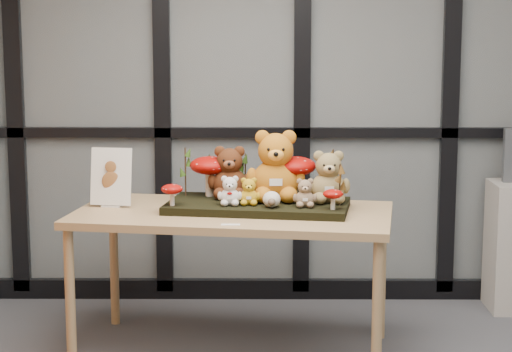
{
  "coord_description": "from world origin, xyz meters",
  "views": [
    {
      "loc": [
        -0.7,
        -3.16,
        1.71
      ],
      "look_at": [
        -0.72,
        1.46,
        0.95
      ],
      "focal_mm": 65.0,
      "sensor_mm": 36.0,
      "label": 1
    }
  ],
  "objects_px": {
    "display_table": "(233,224)",
    "mushroom_front_left": "(172,194)",
    "bear_small_yellow": "(249,190)",
    "plush_cream_hedgehog": "(272,199)",
    "diorama_tray": "(258,206)",
    "bear_pooh_yellow": "(276,162)",
    "bear_beige_small": "(305,191)",
    "sign_holder": "(111,179)",
    "bear_tan_back": "(328,174)",
    "bear_white_bow": "(230,189)",
    "mushroom_back_right": "(295,175)",
    "bear_brown_medium": "(230,169)",
    "mushroom_back_left": "(210,174)",
    "mushroom_front_right": "(333,198)"
  },
  "relations": [
    {
      "from": "display_table",
      "to": "mushroom_front_left",
      "type": "xyz_separation_m",
      "value": [
        -0.31,
        -0.05,
        0.17
      ]
    },
    {
      "from": "bear_small_yellow",
      "to": "plush_cream_hedgehog",
      "type": "distance_m",
      "value": 0.14
    },
    {
      "from": "diorama_tray",
      "to": "bear_pooh_yellow",
      "type": "distance_m",
      "value": 0.25
    },
    {
      "from": "bear_beige_small",
      "to": "sign_holder",
      "type": "height_order",
      "value": "sign_holder"
    },
    {
      "from": "bear_tan_back",
      "to": "mushroom_front_left",
      "type": "xyz_separation_m",
      "value": [
        -0.8,
        -0.1,
        -0.09
      ]
    },
    {
      "from": "display_table",
      "to": "sign_holder",
      "type": "height_order",
      "value": "sign_holder"
    },
    {
      "from": "bear_white_bow",
      "to": "mushroom_back_right",
      "type": "bearing_deg",
      "value": 37.37
    },
    {
      "from": "bear_brown_medium",
      "to": "bear_white_bow",
      "type": "distance_m",
      "value": 0.22
    },
    {
      "from": "bear_small_yellow",
      "to": "mushroom_back_right",
      "type": "height_order",
      "value": "mushroom_back_right"
    },
    {
      "from": "mushroom_back_left",
      "to": "bear_small_yellow",
      "type": "bearing_deg",
      "value": -48.38
    },
    {
      "from": "display_table",
      "to": "mushroom_front_right",
      "type": "relative_size",
      "value": 15.3
    },
    {
      "from": "bear_beige_small",
      "to": "sign_holder",
      "type": "relative_size",
      "value": 0.51
    },
    {
      "from": "bear_tan_back",
      "to": "bear_white_bow",
      "type": "bearing_deg",
      "value": -161.3
    },
    {
      "from": "diorama_tray",
      "to": "mushroom_front_left",
      "type": "distance_m",
      "value": 0.45
    },
    {
      "from": "bear_tan_back",
      "to": "mushroom_back_right",
      "type": "relative_size",
      "value": 1.19
    },
    {
      "from": "mushroom_back_right",
      "to": "mushroom_back_left",
      "type": "bearing_deg",
      "value": 171.58
    },
    {
      "from": "mushroom_front_right",
      "to": "bear_tan_back",
      "type": "bearing_deg",
      "value": 92.65
    },
    {
      "from": "display_table",
      "to": "mushroom_front_right",
      "type": "bearing_deg",
      "value": -7.88
    },
    {
      "from": "bear_brown_medium",
      "to": "mushroom_back_left",
      "type": "bearing_deg",
      "value": 168.56
    },
    {
      "from": "diorama_tray",
      "to": "plush_cream_hedgehog",
      "type": "distance_m",
      "value": 0.17
    },
    {
      "from": "bear_pooh_yellow",
      "to": "bear_tan_back",
      "type": "xyz_separation_m",
      "value": [
        0.27,
        -0.06,
        -0.05
      ]
    },
    {
      "from": "bear_small_yellow",
      "to": "sign_holder",
      "type": "height_order",
      "value": "sign_holder"
    },
    {
      "from": "plush_cream_hedgehog",
      "to": "bear_beige_small",
      "type": "bearing_deg",
      "value": 14.22
    },
    {
      "from": "bear_white_bow",
      "to": "sign_holder",
      "type": "relative_size",
      "value": 0.53
    },
    {
      "from": "sign_holder",
      "to": "display_table",
      "type": "bearing_deg",
      "value": -1.9
    },
    {
      "from": "mushroom_back_right",
      "to": "mushroom_front_right",
      "type": "bearing_deg",
      "value": -58.85
    },
    {
      "from": "bear_pooh_yellow",
      "to": "mushroom_back_left",
      "type": "height_order",
      "value": "bear_pooh_yellow"
    },
    {
      "from": "bear_tan_back",
      "to": "bear_brown_medium",
      "type": "bearing_deg",
      "value": 175.48
    },
    {
      "from": "plush_cream_hedgehog",
      "to": "mushroom_back_left",
      "type": "bearing_deg",
      "value": 145.65
    },
    {
      "from": "display_table",
      "to": "mushroom_back_left",
      "type": "relative_size",
      "value": 7.28
    },
    {
      "from": "bear_tan_back",
      "to": "mushroom_front_left",
      "type": "bearing_deg",
      "value": -163.71
    },
    {
      "from": "mushroom_back_right",
      "to": "display_table",
      "type": "bearing_deg",
      "value": -155.94
    },
    {
      "from": "bear_pooh_yellow",
      "to": "bear_white_bow",
      "type": "distance_m",
      "value": 0.3
    },
    {
      "from": "bear_beige_small",
      "to": "mushroom_back_right",
      "type": "xyz_separation_m",
      "value": [
        -0.04,
        0.22,
        0.04
      ]
    },
    {
      "from": "diorama_tray",
      "to": "mushroom_front_left",
      "type": "height_order",
      "value": "mushroom_front_left"
    },
    {
      "from": "bear_tan_back",
      "to": "sign_holder",
      "type": "relative_size",
      "value": 0.95
    },
    {
      "from": "bear_brown_medium",
      "to": "sign_holder",
      "type": "bearing_deg",
      "value": -166.27
    },
    {
      "from": "bear_beige_small",
      "to": "mushroom_front_left",
      "type": "bearing_deg",
      "value": -173.3
    },
    {
      "from": "mushroom_back_right",
      "to": "bear_pooh_yellow",
      "type": "bearing_deg",
      "value": -158.85
    },
    {
      "from": "mushroom_front_left",
      "to": "sign_holder",
      "type": "xyz_separation_m",
      "value": [
        -0.34,
        0.17,
        0.04
      ]
    },
    {
      "from": "bear_pooh_yellow",
      "to": "mushroom_front_right",
      "type": "relative_size",
      "value": 3.6
    },
    {
      "from": "bear_tan_back",
      "to": "mushroom_front_left",
      "type": "relative_size",
      "value": 2.42
    },
    {
      "from": "bear_white_bow",
      "to": "mushroom_front_left",
      "type": "height_order",
      "value": "bear_white_bow"
    },
    {
      "from": "diorama_tray",
      "to": "bear_small_yellow",
      "type": "relative_size",
      "value": 6.03
    },
    {
      "from": "diorama_tray",
      "to": "sign_holder",
      "type": "xyz_separation_m",
      "value": [
        -0.77,
        0.08,
        0.13
      ]
    },
    {
      "from": "bear_small_yellow",
      "to": "mushroom_back_right",
      "type": "bearing_deg",
      "value": 44.44
    },
    {
      "from": "mushroom_back_left",
      "to": "mushroom_back_right",
      "type": "xyz_separation_m",
      "value": [
        0.45,
        -0.07,
        0.01
      ]
    },
    {
      "from": "mushroom_back_left",
      "to": "mushroom_front_left",
      "type": "relative_size",
      "value": 1.94
    },
    {
      "from": "mushroom_front_left",
      "to": "bear_pooh_yellow",
      "type": "bearing_deg",
      "value": 16.85
    },
    {
      "from": "bear_small_yellow",
      "to": "plush_cream_hedgehog",
      "type": "relative_size",
      "value": 1.71
    }
  ]
}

